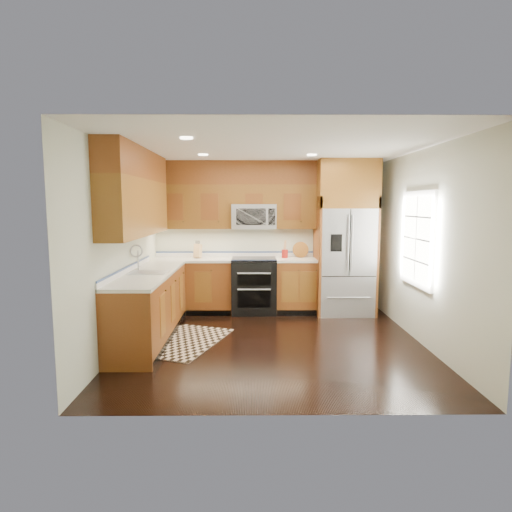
{
  "coord_description": "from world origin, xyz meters",
  "views": [
    {
      "loc": [
        -0.28,
        -5.61,
        1.87
      ],
      "look_at": [
        -0.22,
        0.6,
        1.12
      ],
      "focal_mm": 30.0,
      "sensor_mm": 36.0,
      "label": 1
    }
  ],
  "objects_px": {
    "range": "(254,286)",
    "utensil_crock": "(285,252)",
    "rug": "(185,341)",
    "knife_block": "(198,251)",
    "refrigerator": "(345,238)"
  },
  "relations": [
    {
      "from": "range",
      "to": "knife_block",
      "type": "bearing_deg",
      "value": 172.61
    },
    {
      "from": "range",
      "to": "rug",
      "type": "xyz_separation_m",
      "value": [
        -0.95,
        -1.6,
        -0.46
      ]
    },
    {
      "from": "refrigerator",
      "to": "knife_block",
      "type": "xyz_separation_m",
      "value": [
        -2.53,
        0.16,
        -0.24
      ]
    },
    {
      "from": "rug",
      "to": "knife_block",
      "type": "relative_size",
      "value": 4.76
    },
    {
      "from": "utensil_crock",
      "to": "knife_block",
      "type": "bearing_deg",
      "value": 179.49
    },
    {
      "from": "rug",
      "to": "knife_block",
      "type": "xyz_separation_m",
      "value": [
        -0.03,
        1.73,
        1.06
      ]
    },
    {
      "from": "range",
      "to": "utensil_crock",
      "type": "bearing_deg",
      "value": 11.91
    },
    {
      "from": "range",
      "to": "rug",
      "type": "bearing_deg",
      "value": -120.73
    },
    {
      "from": "refrigerator",
      "to": "utensil_crock",
      "type": "distance_m",
      "value": 1.06
    },
    {
      "from": "refrigerator",
      "to": "utensil_crock",
      "type": "relative_size",
      "value": 8.45
    },
    {
      "from": "refrigerator",
      "to": "utensil_crock",
      "type": "height_order",
      "value": "refrigerator"
    },
    {
      "from": "knife_block",
      "to": "utensil_crock",
      "type": "height_order",
      "value": "utensil_crock"
    },
    {
      "from": "rug",
      "to": "utensil_crock",
      "type": "bearing_deg",
      "value": 68.39
    },
    {
      "from": "range",
      "to": "refrigerator",
      "type": "distance_m",
      "value": 1.76
    },
    {
      "from": "range",
      "to": "knife_block",
      "type": "relative_size",
      "value": 3.12
    }
  ]
}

